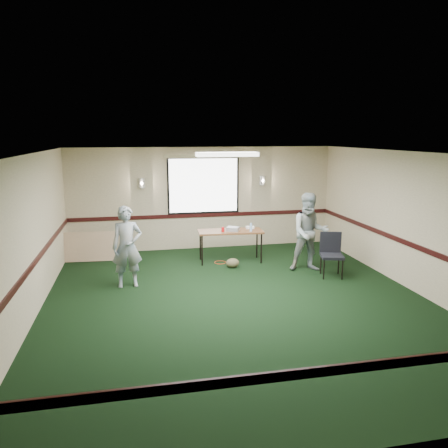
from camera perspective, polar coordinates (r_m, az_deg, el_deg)
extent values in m
plane|color=black|center=(8.15, 1.88, -10.12)|extent=(8.00, 8.00, 0.00)
plane|color=tan|center=(11.62, -2.70, 3.36)|extent=(7.00, 0.00, 7.00)
plane|color=tan|center=(4.15, 15.32, -12.53)|extent=(7.00, 0.00, 7.00)
plane|color=tan|center=(7.74, -24.16, -1.87)|extent=(0.00, 8.00, 8.00)
plane|color=tan|center=(9.21, 23.62, 0.20)|extent=(0.00, 8.00, 8.00)
plane|color=silver|center=(7.58, 2.01, 9.20)|extent=(8.00, 8.00, 0.00)
cube|color=black|center=(11.68, -2.66, 1.16)|extent=(7.00, 0.03, 0.10)
cube|color=black|center=(4.37, 14.90, -17.86)|extent=(7.00, 0.03, 0.10)
cube|color=black|center=(7.84, -23.78, -5.07)|extent=(0.03, 8.00, 0.10)
cube|color=black|center=(9.30, 23.32, -2.52)|extent=(0.03, 8.00, 0.10)
cube|color=black|center=(11.55, -2.69, 5.06)|extent=(1.90, 0.01, 1.50)
cube|color=white|center=(11.54, -2.69, 5.06)|extent=(1.80, 0.02, 1.40)
cube|color=tan|center=(11.48, -2.73, 8.88)|extent=(2.05, 0.08, 0.10)
cylinder|color=silver|center=(11.36, -10.70, 5.27)|extent=(0.16, 0.16, 0.25)
cylinder|color=silver|center=(11.86, 5.02, 5.69)|extent=(0.16, 0.16, 0.25)
cube|color=white|center=(8.55, 0.41, 9.09)|extent=(1.20, 0.32, 0.08)
cube|color=#5C301A|center=(10.42, 0.85, -0.97)|extent=(1.57, 0.71, 0.04)
cylinder|color=black|center=(10.19, -2.88, -3.50)|extent=(0.04, 0.04, 0.73)
cylinder|color=black|center=(10.40, 4.90, -3.21)|extent=(0.04, 0.04, 0.73)
cylinder|color=black|center=(10.66, -3.12, -2.81)|extent=(0.04, 0.04, 0.73)
cylinder|color=black|center=(10.87, 4.32, -2.55)|extent=(0.04, 0.04, 0.73)
cube|color=#9799A0|center=(10.37, 1.17, -0.65)|extent=(0.36, 0.34, 0.09)
cube|color=white|center=(10.67, 3.41, -0.44)|extent=(0.22, 0.19, 0.05)
cylinder|color=#B40C0E|center=(10.28, -0.14, -0.71)|extent=(0.07, 0.07, 0.11)
cylinder|color=#99C5FB|center=(10.34, 3.53, -0.42)|extent=(0.06, 0.06, 0.20)
ellipsoid|color=#4E4A2C|center=(10.10, 1.12, -5.12)|extent=(0.36, 0.31, 0.22)
torus|color=#CE4419|center=(10.50, -0.50, -5.03)|extent=(0.37, 0.37, 0.01)
cube|color=tan|center=(11.07, -17.62, -2.85)|extent=(1.41, 0.30, 0.71)
cube|color=black|center=(9.66, 13.91, -4.09)|extent=(0.56, 0.56, 0.06)
cube|color=black|center=(9.81, 13.74, -2.31)|extent=(0.46, 0.16, 0.46)
cylinder|color=black|center=(9.51, 12.92, -5.83)|extent=(0.03, 0.03, 0.43)
cylinder|color=black|center=(9.59, 15.20, -5.80)|extent=(0.03, 0.03, 0.43)
cylinder|color=black|center=(9.88, 12.53, -5.16)|extent=(0.03, 0.03, 0.43)
cylinder|color=black|center=(9.95, 14.73, -5.14)|extent=(0.03, 0.03, 0.43)
imported|color=#3C5F85|center=(8.93, -12.54, -2.92)|extent=(0.62, 0.43, 1.64)
imported|color=#7AA1BE|center=(9.91, 11.13, -1.07)|extent=(0.96, 0.81, 1.76)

